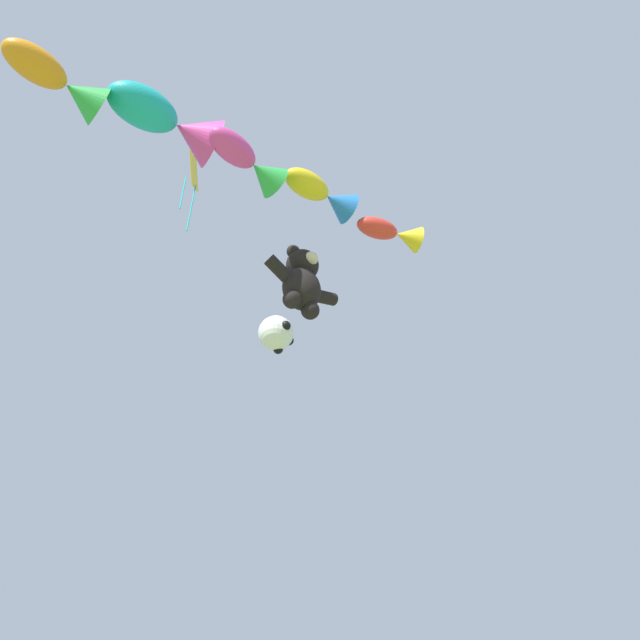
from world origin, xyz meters
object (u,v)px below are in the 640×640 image
(fish_kite_crimson, at_px, (392,233))
(fish_kite_tangerine, at_px, (59,80))
(teddy_bear_kite, at_px, (302,281))
(diamond_kite, at_px, (193,177))
(fish_kite_teal, at_px, (169,121))
(soccer_ball_kite, at_px, (276,333))
(fish_kite_magenta, at_px, (249,161))
(fish_kite_goldfin, at_px, (323,194))

(fish_kite_crimson, distance_m, fish_kite_tangerine, 7.86)
(teddy_bear_kite, relative_size, diamond_kite, 0.69)
(fish_kite_teal, bearing_deg, soccer_ball_kite, 11.01)
(teddy_bear_kite, bearing_deg, fish_kite_crimson, -44.28)
(teddy_bear_kite, height_order, fish_kite_magenta, fish_kite_magenta)
(fish_kite_goldfin, height_order, fish_kite_magenta, fish_kite_goldfin)
(fish_kite_magenta, bearing_deg, teddy_bear_kite, 22.44)
(teddy_bear_kite, bearing_deg, diamond_kite, 161.55)
(teddy_bear_kite, relative_size, fish_kite_magenta, 1.05)
(fish_kite_goldfin, height_order, diamond_kite, diamond_kite)
(fish_kite_magenta, distance_m, diamond_kite, 2.23)
(fish_kite_magenta, bearing_deg, fish_kite_goldfin, -3.92)
(diamond_kite, bearing_deg, fish_kite_tangerine, -165.06)
(soccer_ball_kite, bearing_deg, fish_kite_magenta, -147.20)
(fish_kite_goldfin, bearing_deg, diamond_kite, 140.82)
(soccer_ball_kite, bearing_deg, diamond_kite, 163.69)
(fish_kite_magenta, bearing_deg, fish_kite_crimson, -8.32)
(fish_kite_crimson, distance_m, fish_kite_magenta, 3.80)
(fish_kite_teal, bearing_deg, fish_kite_goldfin, -9.17)
(fish_kite_magenta, relative_size, fish_kite_teal, 0.76)
(teddy_bear_kite, height_order, fish_kite_teal, fish_kite_teal)
(fish_kite_goldfin, xyz_separation_m, fish_kite_magenta, (-1.96, 0.13, -0.50))
(soccer_ball_kite, distance_m, fish_kite_crimson, 4.22)
(fish_kite_crimson, height_order, fish_kite_teal, fish_kite_teal)
(fish_kite_magenta, height_order, fish_kite_tangerine, fish_kite_magenta)
(fish_kite_crimson, xyz_separation_m, fish_kite_tangerine, (-7.73, 1.43, -0.16))
(fish_kite_goldfin, bearing_deg, soccer_ball_kite, 96.76)
(teddy_bear_kite, distance_m, diamond_kite, 3.89)
(fish_kite_magenta, distance_m, fish_kite_tangerine, 4.06)
(teddy_bear_kite, relative_size, soccer_ball_kite, 2.51)
(fish_kite_crimson, distance_m, diamond_kite, 4.94)
(soccer_ball_kite, bearing_deg, fish_kite_goldfin, -83.24)
(fish_kite_crimson, relative_size, diamond_kite, 0.58)
(fish_kite_tangerine, xyz_separation_m, diamond_kite, (3.53, 0.94, 1.25))
(fish_kite_tangerine, distance_m, diamond_kite, 3.86)
(fish_kite_magenta, bearing_deg, diamond_kite, 103.56)
(teddy_bear_kite, relative_size, fish_kite_crimson, 1.20)
(soccer_ball_kite, bearing_deg, teddy_bear_kite, -28.54)
(teddy_bear_kite, relative_size, fish_kite_tangerine, 0.96)
(fish_kite_goldfin, distance_m, fish_kite_teal, 3.79)
(fish_kite_goldfin, relative_size, diamond_kite, 0.64)
(fish_kite_crimson, bearing_deg, fish_kite_magenta, 171.68)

